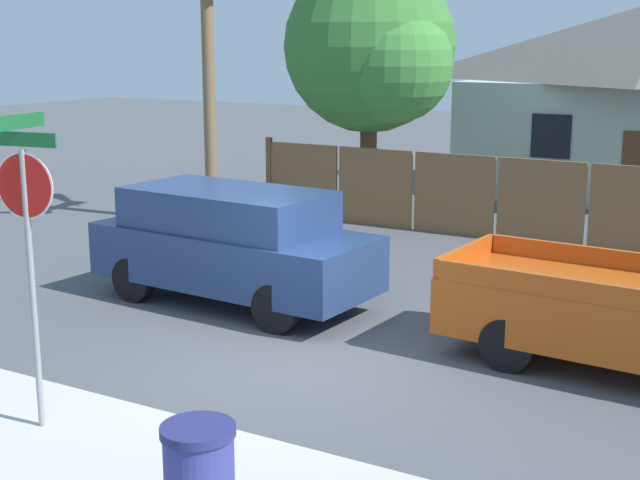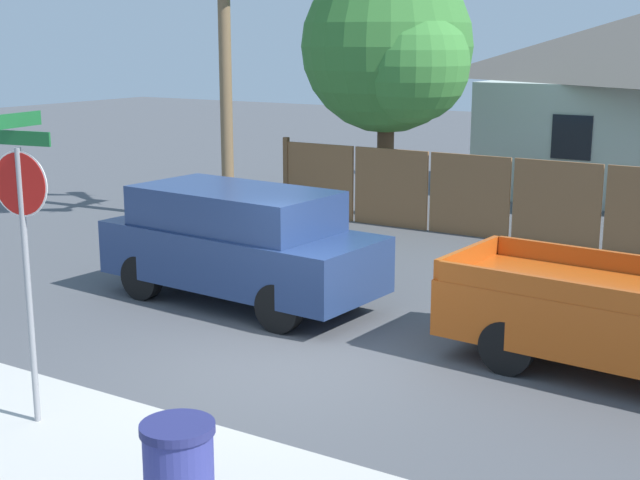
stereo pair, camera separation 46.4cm
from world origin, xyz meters
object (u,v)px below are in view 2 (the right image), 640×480
at_px(oak_tree, 392,51).
at_px(stop_sign, 23,218).
at_px(trash_bin, 179,477).
at_px(red_suv, 239,242).

relative_size(oak_tree, stop_sign, 1.76).
xyz_separation_m(oak_tree, trash_bin, (4.96, -13.28, -3.39)).
height_order(oak_tree, red_suv, oak_tree).
bearing_deg(stop_sign, oak_tree, 90.16).
distance_m(red_suv, trash_bin, 6.88).
height_order(oak_tree, trash_bin, oak_tree).
distance_m(oak_tree, stop_sign, 12.68).
bearing_deg(red_suv, oak_tree, 103.22).
xyz_separation_m(oak_tree, stop_sign, (2.11, -12.40, -1.58)).
bearing_deg(trash_bin, red_suv, 122.80).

